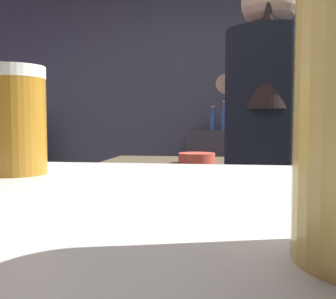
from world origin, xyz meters
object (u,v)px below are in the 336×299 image
(bottle_soy, at_px, (287,120))
(bottle_hot_sauce, at_px, (268,119))
(bartender, at_px, (267,156))
(chefs_knife, at_px, (315,163))
(bottle_vinegar, at_px, (213,121))
(mixing_bowl, at_px, (197,158))
(bottle_olive_oil, at_px, (224,119))
(pint_glass_far, at_px, (16,121))

(bottle_soy, height_order, bottle_hot_sauce, bottle_hot_sauce)
(bartender, relative_size, bottle_soy, 7.43)
(bartender, bearing_deg, bottle_soy, -3.58)
(chefs_knife, height_order, bottle_vinegar, bottle_vinegar)
(bartender, xyz_separation_m, mixing_bowl, (-0.31, 0.37, -0.04))
(chefs_knife, distance_m, bottle_soy, 1.24)
(chefs_knife, height_order, bottle_hot_sauce, bottle_hot_sauce)
(mixing_bowl, distance_m, bottle_hot_sauce, 1.48)
(bottle_olive_oil, bearing_deg, pint_glass_far, -95.25)
(chefs_knife, distance_m, bottle_vinegar, 1.39)
(bartender, relative_size, bottle_hot_sauce, 6.67)
(bartender, height_order, bottle_vinegar, bartender)
(bartender, relative_size, chefs_knife, 7.11)
(bartender, distance_m, pint_glass_far, 1.23)
(mixing_bowl, bearing_deg, bottle_olive_oil, 83.80)
(chefs_knife, distance_m, bottle_olive_oil, 1.35)
(mixing_bowl, relative_size, bottle_vinegar, 0.91)
(mixing_bowl, height_order, bottle_hot_sauce, bottle_hot_sauce)
(bottle_hot_sauce, bearing_deg, pint_glass_far, -102.11)
(bartender, bearing_deg, bottle_olive_oil, 13.82)
(bartender, distance_m, bottle_olive_oil, 1.67)
(pint_glass_far, xyz_separation_m, bottle_olive_oil, (0.26, 2.80, 0.03))
(bartender, bearing_deg, bottle_hot_sauce, 1.65)
(bartender, xyz_separation_m, bottle_hot_sauce, (0.19, 1.74, 0.17))
(pint_glass_far, height_order, bottle_olive_oil, bottle_olive_oil)
(bartender, height_order, chefs_knife, bartender)
(chefs_knife, xyz_separation_m, pint_glass_far, (-0.71, -1.55, 0.20))
(pint_glass_far, distance_m, bottle_hot_sauce, 2.96)
(mixing_bowl, bearing_deg, bottle_hot_sauce, 69.93)
(mixing_bowl, relative_size, chefs_knife, 0.78)
(bartender, bearing_deg, chefs_knife, -26.70)
(mixing_bowl, xyz_separation_m, bottle_olive_oil, (0.14, 1.29, 0.21))
(mixing_bowl, xyz_separation_m, bottle_hot_sauce, (0.50, 1.38, 0.22))
(bottle_soy, distance_m, bottle_olive_oil, 0.50)
(pint_glass_far, relative_size, bottle_hot_sauce, 0.51)
(chefs_knife, xyz_separation_m, bottle_vinegar, (-0.54, 1.26, 0.22))
(chefs_knife, bearing_deg, bottle_olive_oil, 91.31)
(bottle_hot_sauce, bearing_deg, bottle_olive_oil, -166.52)
(chefs_knife, bearing_deg, mixing_bowl, 165.35)
(bottle_soy, relative_size, bottle_vinegar, 1.12)
(mixing_bowl, bearing_deg, bottle_vinegar, 88.00)
(bottle_hot_sauce, bearing_deg, bartender, -96.39)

